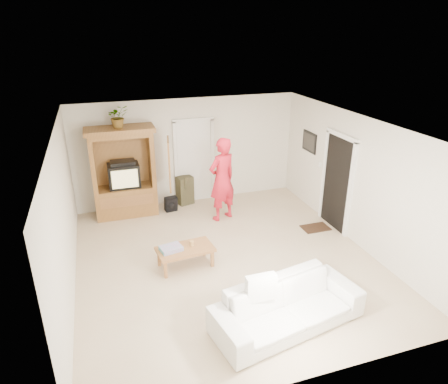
{
  "coord_description": "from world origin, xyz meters",
  "views": [
    {
      "loc": [
        -2.08,
        -6.26,
        4.17
      ],
      "look_at": [
        0.16,
        0.6,
        1.15
      ],
      "focal_mm": 32.0,
      "sensor_mm": 36.0,
      "label": 1
    }
  ],
  "objects_px": {
    "armoire": "(125,178)",
    "man": "(222,179)",
    "sofa": "(288,306)",
    "coffee_table": "(185,250)"
  },
  "relations": [
    {
      "from": "armoire",
      "to": "sofa",
      "type": "bearing_deg",
      "value": -68.09
    },
    {
      "from": "sofa",
      "to": "man",
      "type": "bearing_deg",
      "value": 76.39
    },
    {
      "from": "sofa",
      "to": "coffee_table",
      "type": "height_order",
      "value": "sofa"
    },
    {
      "from": "coffee_table",
      "to": "man",
      "type": "bearing_deg",
      "value": 47.49
    },
    {
      "from": "armoire",
      "to": "sofa",
      "type": "xyz_separation_m",
      "value": [
        1.88,
        -4.66,
        -0.58
      ]
    },
    {
      "from": "man",
      "to": "sofa",
      "type": "relative_size",
      "value": 0.85
    },
    {
      "from": "sofa",
      "to": "coffee_table",
      "type": "relative_size",
      "value": 2.11
    },
    {
      "from": "armoire",
      "to": "coffee_table",
      "type": "height_order",
      "value": "armoire"
    },
    {
      "from": "man",
      "to": "coffee_table",
      "type": "bearing_deg",
      "value": 31.49
    },
    {
      "from": "armoire",
      "to": "man",
      "type": "xyz_separation_m",
      "value": [
        2.06,
        -0.93,
        0.06
      ]
    }
  ]
}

